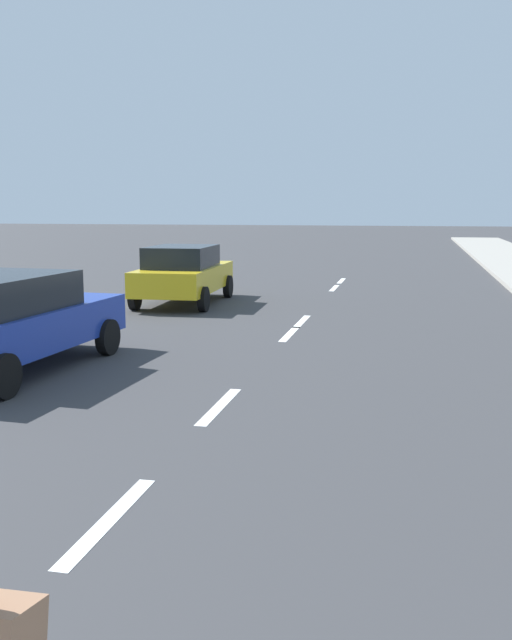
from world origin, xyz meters
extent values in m
plane|color=#38383A|center=(0.00, 20.00, 0.00)|extent=(160.00, 160.00, 0.00)
cube|color=white|center=(0.00, 7.69, 0.00)|extent=(0.16, 1.80, 0.01)
cube|color=white|center=(0.00, 11.24, 0.00)|extent=(0.16, 1.80, 0.01)
cube|color=white|center=(0.00, 16.76, 0.00)|extent=(0.16, 1.80, 0.01)
cube|color=white|center=(0.00, 18.43, 0.00)|extent=(0.16, 1.80, 0.01)
cube|color=white|center=(0.00, 25.32, 0.00)|extent=(0.16, 1.80, 0.01)
cube|color=white|center=(0.00, 27.63, 0.00)|extent=(0.16, 1.80, 0.01)
cube|color=#1E389E|center=(-3.85, 12.55, 0.69)|extent=(2.15, 4.61, 0.64)
cylinder|color=black|center=(-4.71, 14.13, 0.32)|extent=(0.22, 0.65, 0.64)
cylinder|color=black|center=(-2.82, 14.03, 0.32)|extent=(0.22, 0.65, 0.64)
cylinder|color=black|center=(-2.99, 10.96, 0.32)|extent=(0.22, 0.65, 0.64)
cube|color=gold|center=(-3.60, 20.83, 0.69)|extent=(1.98, 4.36, 0.64)
cube|color=black|center=(-3.59, 20.61, 1.29)|extent=(1.68, 2.30, 0.56)
cylinder|color=black|center=(-4.56, 22.24, 0.32)|extent=(0.21, 0.65, 0.64)
cylinder|color=black|center=(-2.76, 22.32, 0.32)|extent=(0.21, 0.65, 0.64)
cylinder|color=black|center=(-4.44, 19.33, 0.32)|extent=(0.21, 0.65, 0.64)
cylinder|color=black|center=(-2.64, 19.41, 0.32)|extent=(0.21, 0.65, 0.64)
camera|label=1|loc=(2.43, 2.40, 2.63)|focal=40.06mm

